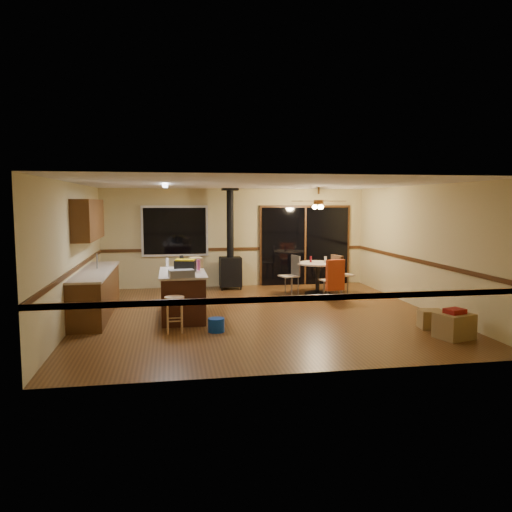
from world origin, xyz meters
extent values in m
plane|color=brown|center=(0.00, 0.00, 0.00)|extent=(7.00, 7.00, 0.00)
plane|color=silver|center=(0.00, 0.00, 2.60)|extent=(7.00, 7.00, 0.00)
plane|color=tan|center=(0.00, 3.50, 1.30)|extent=(7.00, 0.00, 7.00)
plane|color=tan|center=(0.00, -3.50, 1.30)|extent=(7.00, 0.00, 7.00)
plane|color=tan|center=(-3.50, 0.00, 1.30)|extent=(0.00, 7.00, 7.00)
plane|color=tan|center=(3.50, 0.00, 1.30)|extent=(0.00, 7.00, 7.00)
cube|color=black|center=(-1.60, 3.45, 1.50)|extent=(1.72, 0.10, 1.32)
cube|color=black|center=(1.90, 3.45, 1.05)|extent=(2.52, 0.10, 2.10)
cube|color=#553015|center=(-3.20, 0.50, 0.43)|extent=(0.60, 3.00, 0.86)
cube|color=#C6B299|center=(-3.20, 0.50, 0.88)|extent=(0.64, 3.04, 0.04)
cube|color=#553015|center=(-3.33, 0.70, 1.90)|extent=(0.35, 2.00, 0.80)
cube|color=#3B1A0E|center=(-1.50, 0.00, 0.43)|extent=(0.80, 1.60, 0.86)
cube|color=#C6B299|center=(-1.50, 0.00, 0.88)|extent=(0.88, 1.68, 0.04)
cube|color=black|center=(-0.20, 3.05, 0.46)|extent=(0.55, 0.50, 0.75)
cylinder|color=black|center=(-0.20, 3.05, 1.71)|extent=(0.18, 0.18, 1.77)
cylinder|color=brown|center=(1.81, 1.95, 2.25)|extent=(0.24, 0.24, 0.10)
cylinder|color=brown|center=(1.81, 1.95, 2.52)|extent=(0.05, 0.05, 0.16)
sphere|color=#FFD88C|center=(1.81, 1.95, 2.13)|extent=(0.16, 0.16, 0.16)
cube|color=white|center=(-1.80, 0.30, 2.56)|extent=(0.10, 1.20, 0.04)
cube|color=slate|center=(-1.53, -0.72, 0.97)|extent=(0.48, 0.31, 0.14)
cube|color=black|center=(-1.45, -0.02, 1.01)|extent=(0.44, 0.31, 0.22)
cube|color=gold|center=(-1.45, -0.02, 1.13)|extent=(0.40, 0.28, 0.03)
cube|color=olive|center=(-1.21, 0.59, 1.01)|extent=(0.29, 0.36, 0.21)
cylinder|color=black|center=(-1.50, 0.36, 1.04)|extent=(0.09, 0.09, 0.28)
cylinder|color=#D84C8C|center=(-1.18, 0.15, 1.01)|extent=(0.09, 0.09, 0.22)
cylinder|color=white|center=(-1.79, 0.72, 1.00)|extent=(0.08, 0.08, 0.20)
cylinder|color=tan|center=(-1.67, -1.10, 0.31)|extent=(0.43, 0.43, 0.63)
cylinder|color=#0D3FBA|center=(-0.96, -1.20, 0.12)|extent=(0.31, 0.31, 0.24)
cylinder|color=black|center=(1.81, 1.95, 0.02)|extent=(0.62, 0.62, 0.04)
cylinder|color=black|center=(1.81, 1.95, 0.39)|extent=(0.10, 0.10, 0.70)
cylinder|color=#C6B299|center=(1.81, 1.95, 0.76)|extent=(1.00, 1.00, 0.04)
cylinder|color=#590C14|center=(1.66, 2.05, 0.86)|extent=(0.06, 0.06, 0.15)
cylinder|color=beige|center=(1.99, 1.90, 0.86)|extent=(0.07, 0.07, 0.15)
cube|color=tan|center=(1.11, 2.05, 0.45)|extent=(0.49, 0.49, 0.03)
cube|color=slate|center=(1.30, 2.10, 0.70)|extent=(0.14, 0.39, 0.50)
cube|color=tan|center=(1.91, 1.25, 0.45)|extent=(0.47, 0.47, 0.03)
cube|color=slate|center=(1.95, 1.06, 0.70)|extent=(0.40, 0.11, 0.50)
cube|color=#B53A14|center=(1.95, 1.04, 0.60)|extent=(0.45, 0.18, 0.70)
cube|color=tan|center=(2.51, 2.00, 0.45)|extent=(0.48, 0.48, 0.03)
cube|color=slate|center=(2.33, 1.96, 0.70)|extent=(0.12, 0.40, 0.50)
cube|color=#382315|center=(2.31, 1.95, 0.60)|extent=(0.19, 0.45, 0.70)
cube|color=olive|center=(-1.36, 3.00, 0.21)|extent=(0.56, 0.47, 0.41)
cube|color=olive|center=(2.89, -2.28, 0.21)|extent=(0.66, 0.60, 0.42)
cube|color=olive|center=(2.85, -1.59, 0.16)|extent=(0.45, 0.40, 0.33)
cube|color=maroon|center=(2.89, -2.28, 0.46)|extent=(0.36, 0.33, 0.08)
camera|label=1|loc=(-1.72, -9.67, 2.24)|focal=35.00mm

